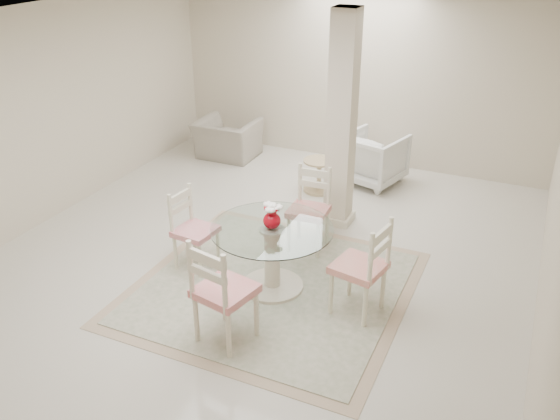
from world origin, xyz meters
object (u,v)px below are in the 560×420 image
at_px(dining_chair_north, 311,203).
at_px(dining_chair_south, 219,286).
at_px(dining_table, 272,258).
at_px(armchair_white, 373,158).
at_px(recliner_taupe, 227,139).
at_px(dining_chair_west, 190,224).
at_px(column, 342,122).
at_px(red_vase, 272,216).
at_px(side_table, 319,177).
at_px(dining_chair_east, 366,262).

relative_size(dining_chair_north, dining_chair_south, 0.91).
height_order(dining_table, armchair_white, armchair_white).
bearing_deg(recliner_taupe, dining_chair_west, 111.77).
relative_size(column, armchair_white, 3.23).
height_order(dining_table, red_vase, red_vase).
bearing_deg(dining_table, recliner_taupe, 125.88).
bearing_deg(column, side_table, 125.70).
distance_m(dining_table, dining_chair_east, 1.05).
bearing_deg(armchair_white, dining_chair_south, 102.80).
height_order(dining_chair_north, side_table, dining_chair_north).
distance_m(dining_chair_east, dining_chair_north, 1.46).
relative_size(recliner_taupe, armchair_white, 1.15).
relative_size(dining_table, dining_chair_south, 1.05).
xyz_separation_m(dining_table, dining_chair_north, (0.02, 1.02, 0.21)).
xyz_separation_m(dining_table, red_vase, (0.00, -0.00, 0.50)).
relative_size(armchair_white, side_table, 1.75).
height_order(dining_table, dining_chair_south, dining_chair_south).
bearing_deg(armchair_white, column, 103.82).
height_order(dining_chair_north, recliner_taupe, dining_chair_north).
distance_m(dining_chair_north, dining_chair_south, 2.05).
distance_m(dining_chair_east, dining_chair_south, 1.45).
bearing_deg(armchair_white, red_vase, 102.73).
bearing_deg(dining_chair_south, dining_chair_east, -125.21).
relative_size(red_vase, dining_chair_west, 0.27).
bearing_deg(recliner_taupe, armchair_white, 179.10).
bearing_deg(dining_table, dining_chair_south, -92.35).
bearing_deg(dining_chair_east, red_vase, -81.24).
xyz_separation_m(column, dining_chair_north, (-0.09, -0.76, -0.77)).
bearing_deg(column, red_vase, -93.56).
relative_size(dining_chair_west, dining_chair_south, 0.86).
xyz_separation_m(dining_chair_east, dining_chair_north, (-1.00, 1.06, -0.03)).
height_order(dining_chair_east, recliner_taupe, dining_chair_east).
bearing_deg(dining_chair_east, dining_table, -81.26).
height_order(dining_chair_north, armchair_white, dining_chair_north).
distance_m(dining_chair_east, dining_chair_west, 2.04).
relative_size(dining_chair_south, side_table, 2.53).
bearing_deg(dining_chair_south, recliner_taupe, -49.69).
relative_size(column, dining_chair_south, 2.23).
distance_m(red_vase, dining_chair_east, 1.06).
bearing_deg(dining_chair_east, armchair_white, -153.96).
bearing_deg(side_table, dining_chair_west, -102.41).
relative_size(dining_table, dining_chair_west, 1.23).
xyz_separation_m(red_vase, dining_chair_north, (0.02, 1.02, -0.29)).
bearing_deg(red_vase, dining_chair_north, 88.83).
height_order(dining_chair_east, dining_chair_west, dining_chair_east).
xyz_separation_m(red_vase, recliner_taupe, (-2.33, 3.22, -0.56)).
bearing_deg(dining_table, dining_chair_east, -2.25).
relative_size(dining_table, dining_chair_north, 1.15).
bearing_deg(dining_chair_east, column, -142.38).
bearing_deg(side_table, recliner_taupe, 160.95).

